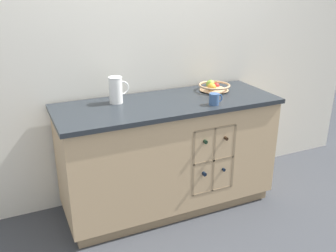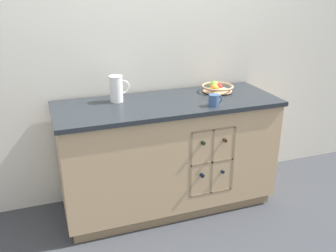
% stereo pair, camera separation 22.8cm
% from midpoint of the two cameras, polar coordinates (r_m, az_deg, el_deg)
% --- Properties ---
extents(ground_plane, '(14.00, 14.00, 0.00)m').
position_cam_midpoint_polar(ground_plane, '(3.34, -2.00, -11.73)').
color(ground_plane, '#383A3F').
extents(back_wall, '(4.40, 0.06, 2.55)m').
position_cam_midpoint_polar(back_wall, '(3.19, -4.93, 11.45)').
color(back_wall, silver).
rests_on(back_wall, ground_plane).
extents(kitchen_island, '(1.77, 0.66, 0.93)m').
position_cam_midpoint_polar(kitchen_island, '(3.10, -2.05, -4.40)').
color(kitchen_island, '#8B7354').
rests_on(kitchen_island, ground_plane).
extents(fruit_bowl, '(0.27, 0.27, 0.08)m').
position_cam_midpoint_polar(fruit_bowl, '(3.22, 4.99, 6.00)').
color(fruit_bowl, tan).
rests_on(fruit_bowl, kitchen_island).
extents(white_pitcher, '(0.16, 0.11, 0.21)m').
position_cam_midpoint_polar(white_pitcher, '(2.92, -10.16, 5.50)').
color(white_pitcher, white).
rests_on(white_pitcher, kitchen_island).
extents(ceramic_mug, '(0.11, 0.08, 0.09)m').
position_cam_midpoint_polar(ceramic_mug, '(2.86, 4.83, 4.09)').
color(ceramic_mug, '#385684').
rests_on(ceramic_mug, kitchen_island).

